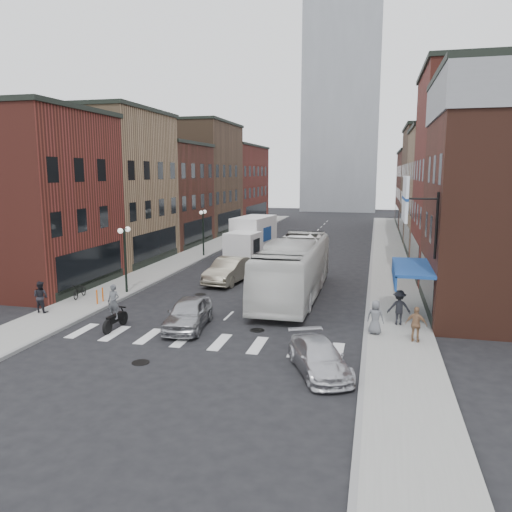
{
  "coord_description": "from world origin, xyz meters",
  "views": [
    {
      "loc": [
        7.27,
        -22.98,
        7.37
      ],
      "look_at": [
        0.43,
        5.25,
        2.48
      ],
      "focal_mm": 35.0,
      "sensor_mm": 36.0,
      "label": 1
    }
  ],
  "objects_px": {
    "bike_rack": "(100,296)",
    "parked_bicycle": "(80,291)",
    "streetlamp_far": "(203,224)",
    "transit_bus": "(294,268)",
    "motorcycle_rider": "(114,309)",
    "ped_right_a": "(399,307)",
    "streetlamp_near": "(125,247)",
    "box_truck": "(251,239)",
    "ped_left_solo": "(41,297)",
    "billboard_sign": "(407,200)",
    "curb_car": "(319,357)",
    "sedan_left_near": "(188,313)",
    "ped_right_b": "(416,324)",
    "ped_right_c": "(375,317)",
    "sedan_left_far": "(229,270)"
  },
  "relations": [
    {
      "from": "ped_left_solo",
      "to": "curb_car",
      "type": "bearing_deg",
      "value": 168.12
    },
    {
      "from": "motorcycle_rider",
      "to": "ped_right_a",
      "type": "height_order",
      "value": "motorcycle_rider"
    },
    {
      "from": "box_truck",
      "to": "transit_bus",
      "type": "xyz_separation_m",
      "value": [
        5.75,
        -12.32,
        -0.01
      ]
    },
    {
      "from": "transit_bus",
      "to": "curb_car",
      "type": "relative_size",
      "value": 3.06
    },
    {
      "from": "billboard_sign",
      "to": "streetlamp_far",
      "type": "relative_size",
      "value": 0.9
    },
    {
      "from": "billboard_sign",
      "to": "streetlamp_near",
      "type": "distance_m",
      "value": 16.68
    },
    {
      "from": "billboard_sign",
      "to": "streetlamp_far",
      "type": "bearing_deg",
      "value": 132.41
    },
    {
      "from": "curb_car",
      "to": "transit_bus",
      "type": "bearing_deg",
      "value": 80.19
    },
    {
      "from": "motorcycle_rider",
      "to": "ped_right_c",
      "type": "distance_m",
      "value": 12.11
    },
    {
      "from": "ped_right_b",
      "to": "motorcycle_rider",
      "type": "bearing_deg",
      "value": 19.07
    },
    {
      "from": "ped_left_solo",
      "to": "streetlamp_near",
      "type": "bearing_deg",
      "value": -109.05
    },
    {
      "from": "streetlamp_far",
      "to": "parked_bicycle",
      "type": "bearing_deg",
      "value": -96.94
    },
    {
      "from": "streetlamp_far",
      "to": "ped_right_c",
      "type": "distance_m",
      "value": 23.9
    },
    {
      "from": "motorcycle_rider",
      "to": "sedan_left_near",
      "type": "xyz_separation_m",
      "value": [
        3.31,
        1.04,
        -0.3
      ]
    },
    {
      "from": "streetlamp_far",
      "to": "transit_bus",
      "type": "bearing_deg",
      "value": -50.61
    },
    {
      "from": "ped_right_a",
      "to": "sedan_left_near",
      "type": "bearing_deg",
      "value": 9.02
    },
    {
      "from": "billboard_sign",
      "to": "box_truck",
      "type": "distance_m",
      "value": 21.61
    },
    {
      "from": "motorcycle_rider",
      "to": "sedan_left_far",
      "type": "distance_m",
      "value": 11.29
    },
    {
      "from": "transit_bus",
      "to": "curb_car",
      "type": "xyz_separation_m",
      "value": [
        2.78,
        -11.13,
        -1.15
      ]
    },
    {
      "from": "billboard_sign",
      "to": "bike_rack",
      "type": "distance_m",
      "value": 17.14
    },
    {
      "from": "streetlamp_far",
      "to": "sedan_left_near",
      "type": "bearing_deg",
      "value": -72.48
    },
    {
      "from": "streetlamp_near",
      "to": "box_truck",
      "type": "relative_size",
      "value": 0.49
    },
    {
      "from": "billboard_sign",
      "to": "transit_bus",
      "type": "distance_m",
      "value": 9.11
    },
    {
      "from": "billboard_sign",
      "to": "streetlamp_near",
      "type": "bearing_deg",
      "value": 167.65
    },
    {
      "from": "streetlamp_far",
      "to": "ped_right_b",
      "type": "bearing_deg",
      "value": -49.54
    },
    {
      "from": "streetlamp_far",
      "to": "ped_left_solo",
      "type": "distance_m",
      "value": 19.34
    },
    {
      "from": "bike_rack",
      "to": "parked_bicycle",
      "type": "height_order",
      "value": "parked_bicycle"
    },
    {
      "from": "ped_right_b",
      "to": "ped_right_c",
      "type": "xyz_separation_m",
      "value": [
        -1.71,
        0.7,
        -0.0
      ]
    },
    {
      "from": "box_truck",
      "to": "curb_car",
      "type": "bearing_deg",
      "value": -62.6
    },
    {
      "from": "billboard_sign",
      "to": "ped_right_a",
      "type": "distance_m",
      "value": 5.17
    },
    {
      "from": "ped_left_solo",
      "to": "ped_right_b",
      "type": "xyz_separation_m",
      "value": [
        18.67,
        -0.24,
        -0.05
      ]
    },
    {
      "from": "billboard_sign",
      "to": "transit_bus",
      "type": "xyz_separation_m",
      "value": [
        -5.97,
        5.3,
        -4.4
      ]
    },
    {
      "from": "streetlamp_far",
      "to": "ped_right_c",
      "type": "xyz_separation_m",
      "value": [
        14.8,
        -18.66,
        -1.99
      ]
    },
    {
      "from": "streetlamp_near",
      "to": "curb_car",
      "type": "bearing_deg",
      "value": -36.09
    },
    {
      "from": "parked_bicycle",
      "to": "ped_right_b",
      "type": "height_order",
      "value": "ped_right_b"
    },
    {
      "from": "motorcycle_rider",
      "to": "ped_left_solo",
      "type": "relative_size",
      "value": 1.33
    },
    {
      "from": "streetlamp_near",
      "to": "ped_right_a",
      "type": "bearing_deg",
      "value": -10.55
    },
    {
      "from": "curb_car",
      "to": "ped_right_a",
      "type": "xyz_separation_m",
      "value": [
        3.09,
        6.38,
        0.4
      ]
    },
    {
      "from": "motorcycle_rider",
      "to": "box_truck",
      "type": "bearing_deg",
      "value": 89.7
    },
    {
      "from": "motorcycle_rider",
      "to": "ped_left_solo",
      "type": "height_order",
      "value": "motorcycle_rider"
    },
    {
      "from": "billboard_sign",
      "to": "ped_right_a",
      "type": "relative_size",
      "value": 2.2
    },
    {
      "from": "box_truck",
      "to": "sedan_left_far",
      "type": "distance_m",
      "value": 9.61
    },
    {
      "from": "bike_rack",
      "to": "ped_right_a",
      "type": "bearing_deg",
      "value": -0.92
    },
    {
      "from": "bike_rack",
      "to": "ped_right_c",
      "type": "distance_m",
      "value": 15.13
    },
    {
      "from": "billboard_sign",
      "to": "bike_rack",
      "type": "xyz_separation_m",
      "value": [
        -16.19,
        0.8,
        -5.58
      ]
    },
    {
      "from": "bike_rack",
      "to": "ped_right_a",
      "type": "relative_size",
      "value": 0.48
    },
    {
      "from": "streetlamp_near",
      "to": "curb_car",
      "type": "height_order",
      "value": "streetlamp_near"
    },
    {
      "from": "transit_bus",
      "to": "sedan_left_near",
      "type": "bearing_deg",
      "value": -118.24
    },
    {
      "from": "streetlamp_near",
      "to": "box_truck",
      "type": "xyz_separation_m",
      "value": [
        4.27,
        14.11,
        -1.17
      ]
    },
    {
      "from": "curb_car",
      "to": "box_truck",
      "type": "bearing_deg",
      "value": 86.16
    }
  ]
}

